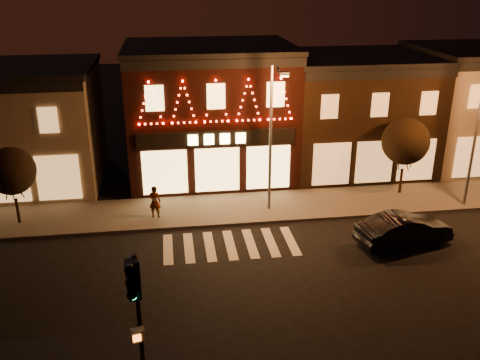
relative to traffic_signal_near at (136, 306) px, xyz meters
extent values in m
plane|color=black|center=(3.84, 5.92, -3.75)|extent=(120.00, 120.00, 0.00)
cube|color=#47423D|center=(5.84, 13.92, -3.68)|extent=(44.00, 4.00, 0.15)
cube|color=black|center=(3.84, 19.92, 0.25)|extent=(10.00, 8.00, 8.00)
cube|color=black|center=(3.84, 19.92, 4.40)|extent=(10.20, 8.20, 0.30)
cube|color=black|center=(3.84, 15.87, 4.00)|extent=(10.00, 0.25, 0.50)
cube|color=black|center=(3.84, 15.82, -0.15)|extent=(9.00, 0.15, 0.90)
cube|color=#FFD87F|center=(3.84, 15.72, -0.15)|extent=(3.40, 0.08, 0.60)
cube|color=black|center=(13.34, 19.92, -0.15)|extent=(9.00, 8.00, 7.20)
cube|color=black|center=(13.34, 19.92, 3.60)|extent=(9.20, 8.20, 0.30)
cube|color=black|center=(13.34, 15.87, 3.20)|extent=(9.00, 0.25, 0.50)
cylinder|color=black|center=(0.04, 0.16, -1.05)|extent=(0.13, 0.13, 5.11)
cube|color=black|center=(-0.02, -0.08, 0.90)|extent=(0.42, 0.40, 1.17)
cylinder|color=#19FF72|center=(-0.06, -0.25, 0.51)|extent=(0.25, 0.12, 0.24)
cube|color=beige|center=(-0.01, -0.06, -0.94)|extent=(0.40, 0.32, 0.38)
cylinder|color=#59595E|center=(6.45, 13.51, 0.32)|extent=(0.16, 0.16, 7.86)
cylinder|color=#59595E|center=(6.60, 12.74, 4.15)|extent=(0.40, 1.56, 0.10)
cube|color=#59595E|center=(6.75, 11.97, 4.10)|extent=(0.53, 0.36, 0.18)
cube|color=orange|center=(6.75, 11.97, 4.00)|extent=(0.40, 0.26, 0.05)
cylinder|color=#59595E|center=(17.46, 12.52, 0.23)|extent=(0.15, 0.15, 7.67)
cylinder|color=black|center=(-6.81, 13.64, -2.93)|extent=(0.15, 0.15, 1.34)
sphere|color=black|center=(-6.81, 13.64, -0.73)|extent=(2.45, 2.45, 2.45)
cylinder|color=black|center=(14.56, 14.63, -2.86)|extent=(0.16, 0.16, 1.48)
sphere|color=black|center=(14.56, 14.63, -0.43)|extent=(2.71, 2.71, 2.71)
imported|color=black|center=(12.16, 8.83, -2.98)|extent=(4.93, 2.53, 1.55)
imported|color=gray|center=(0.24, 13.29, -2.72)|extent=(0.74, 0.58, 1.78)
camera|label=1|loc=(1.11, -12.55, 8.62)|focal=39.45mm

